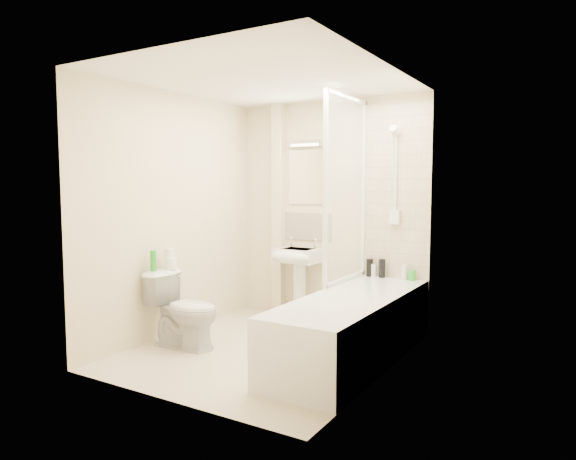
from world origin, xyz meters
The scene contains 24 objects.
floor centered at (0.00, 0.00, 0.00)m, with size 2.50×2.50×0.00m, color beige.
wall_back centered at (0.00, 1.25, 1.20)m, with size 2.20×0.02×2.40m, color beige.
wall_left centered at (-1.10, 0.00, 1.20)m, with size 0.02×2.50×2.40m, color beige.
wall_right centered at (1.10, 0.00, 1.20)m, with size 0.02×2.50×2.40m, color beige.
ceiling centered at (0.00, 0.00, 2.40)m, with size 2.20×2.50×0.02m, color white.
tile_back centered at (0.75, 1.24, 1.42)m, with size 0.70×0.01×1.75m, color beige.
tile_right centered at (1.09, 0.19, 1.42)m, with size 0.01×2.10×1.75m, color beige.
pipe_boxing centered at (-0.62, 1.19, 1.20)m, with size 0.12×0.12×2.40m, color beige.
splashback centered at (-0.28, 1.24, 1.03)m, with size 0.60×0.01×0.30m, color beige.
mirror centered at (-0.28, 1.24, 1.58)m, with size 0.46×0.01×0.60m, color white.
strip_light centered at (-0.28, 1.22, 1.95)m, with size 0.42×0.07×0.07m, color silver.
bathtub centered at (0.75, 0.19, 0.29)m, with size 0.70×2.10×0.55m.
shower_screen centered at (0.40, 0.80, 1.45)m, with size 0.04×0.92×1.80m.
shower_fixture centered at (0.75, 1.19, 1.55)m, with size 0.10×0.16×0.99m.
pedestal_sink centered at (-0.28, 1.01, 0.64)m, with size 0.47×0.45×0.91m.
bottle_black_a centered at (0.51, 1.16, 0.64)m, with size 0.07×0.07×0.18m, color black.
bottle_white_a centered at (0.55, 1.16, 0.62)m, with size 0.06×0.06×0.13m, color silver.
bottle_black_b centered at (0.64, 1.16, 0.65)m, with size 0.07×0.07×0.19m, color black.
bottle_white_b centered at (0.88, 1.16, 0.62)m, with size 0.06×0.06×0.15m, color white.
bottle_green centered at (0.96, 1.16, 0.60)m, with size 0.07×0.07×0.10m, color green.
toilet centered at (-0.72, -0.29, 0.35)m, with size 0.70×0.42×0.70m, color white.
toilet_roll_lower centered at (-0.95, -0.21, 0.75)m, with size 0.12×0.12×0.10m, color white.
toilet_roll_upper centered at (-0.98, -0.21, 0.85)m, with size 0.10×0.10×0.09m, color white.
green_bottle centered at (-1.00, -0.39, 0.79)m, with size 0.06×0.06×0.19m, color green.
Camera 1 is at (2.49, -3.77, 1.49)m, focal length 32.00 mm.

